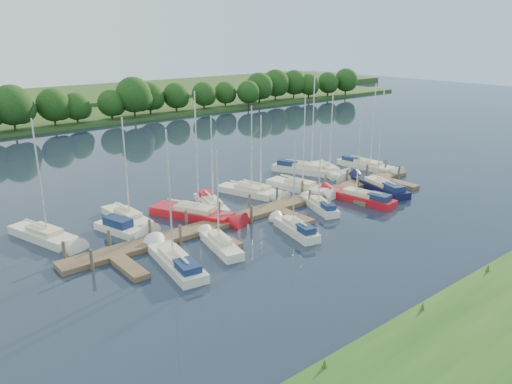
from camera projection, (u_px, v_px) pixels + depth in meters
ground at (336, 236)px, 41.10m from camera, size 260.00×260.00×0.00m
dock at (277, 210)px, 46.41m from camera, size 40.00×6.00×0.40m
mooring_pilings at (269, 203)px, 47.12m from camera, size 38.24×2.84×2.00m
far_shore at (44, 117)px, 96.15m from camera, size 180.00×30.00×0.60m
distant_hill at (9, 102)px, 114.40m from camera, size 220.00×40.00×1.40m
treeline at (53, 106)px, 84.07m from camera, size 146.68×9.72×8.28m
sailboat_n_0 at (46, 237)px, 40.09m from camera, size 3.80×8.07×10.29m
motorboat at (120, 229)px, 41.55m from camera, size 2.66×5.39×1.62m
sailboat_n_2 at (129, 219)px, 44.06m from camera, size 2.01×7.59×9.66m
sailboat_n_3 at (196, 215)px, 44.85m from camera, size 5.38×9.02×11.76m
sailboat_n_4 at (212, 205)px, 47.28m from camera, size 3.38×7.28×9.28m
sailboat_n_5 at (250, 193)px, 51.21m from camera, size 3.69×7.47×9.53m
sailboat_n_6 at (259, 191)px, 51.74m from camera, size 2.63×6.71×8.51m
sailboat_n_7 at (301, 188)px, 52.62m from camera, size 3.14×8.31×10.51m
sailboat_n_8 at (308, 170)px, 59.15m from camera, size 5.33×9.02×11.74m
sailboat_n_9 at (328, 171)px, 58.91m from camera, size 4.14×7.67×9.87m
sailboat_n_10 at (367, 166)px, 61.08m from camera, size 2.67×8.48×10.66m
sailboat_s_0 at (175, 262)px, 35.73m from camera, size 2.87×8.12×10.20m
sailboat_s_1 at (220, 245)px, 38.59m from camera, size 2.51×6.22×8.09m
sailboat_s_2 at (295, 229)px, 41.51m from camera, size 2.59×6.23×8.15m
sailboat_s_3 at (320, 206)px, 47.02m from camera, size 3.05×5.93×7.79m
sailboat_s_4 at (360, 198)px, 49.30m from camera, size 2.78×8.03×10.20m
sailboat_s_5 at (379, 187)px, 52.79m from camera, size 3.84×8.53×10.82m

